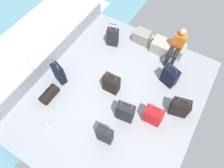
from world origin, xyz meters
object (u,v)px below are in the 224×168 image
object	(u,v)px
suitcase_1	(153,116)
suitcase_6	(125,112)
suitcase_5	(170,76)
cargo_crate_0	(142,36)
cargo_crate_2	(176,50)
suitcase_3	(111,84)
cargo_crate_1	(162,46)
suitcase_7	(113,37)
paper_cup	(48,125)
suitcase_2	(59,74)
suitcase_0	(105,135)
suitcase_4	(180,108)
duffel_bag	(49,94)
passenger_seated	(177,45)

from	to	relation	value
suitcase_1	suitcase_6	distance (m)	0.69
suitcase_1	suitcase_5	bearing A→B (deg)	94.30
cargo_crate_0	cargo_crate_2	distance (m)	1.13
suitcase_3	suitcase_6	size ratio (longest dim) A/B	0.89
cargo_crate_1	suitcase_7	bearing A→B (deg)	-159.21
cargo_crate_2	paper_cup	world-z (taller)	cargo_crate_2
cargo_crate_2	suitcase_2	bearing A→B (deg)	-133.19
suitcase_0	suitcase_5	world-z (taller)	suitcase_0
suitcase_2	cargo_crate_0	bearing A→B (deg)	63.12
suitcase_6	paper_cup	bearing A→B (deg)	-142.21
suitcase_6	suitcase_4	bearing A→B (deg)	36.94
suitcase_0	duffel_bag	xyz separation A→B (m)	(-1.90, 0.20, -0.17)
cargo_crate_0	duffel_bag	distance (m)	3.36
passenger_seated	suitcase_5	distance (m)	0.96
suitcase_0	suitcase_6	size ratio (longest dim) A/B	0.94
suitcase_3	duffel_bag	bearing A→B (deg)	-140.62
cargo_crate_2	suitcase_1	size ratio (longest dim) A/B	0.73
suitcase_0	suitcase_1	bearing A→B (deg)	53.99
cargo_crate_0	suitcase_1	bearing A→B (deg)	-57.95
suitcase_2	duffel_bag	world-z (taller)	suitcase_2
suitcase_3	duffel_bag	world-z (taller)	suitcase_3
cargo_crate_0	paper_cup	world-z (taller)	cargo_crate_0
passenger_seated	suitcase_6	size ratio (longest dim) A/B	1.32
cargo_crate_1	suitcase_2	distance (m)	3.19
cargo_crate_0	cargo_crate_2	xyz separation A→B (m)	(1.13, 0.03, -0.00)
passenger_seated	suitcase_4	world-z (taller)	passenger_seated
suitcase_0	passenger_seated	bearing A→B (deg)	82.28
paper_cup	cargo_crate_1	bearing A→B (deg)	69.09
passenger_seated	suitcase_6	world-z (taller)	passenger_seated
cargo_crate_0	duffel_bag	world-z (taller)	duffel_bag
passenger_seated	suitcase_6	xyz separation A→B (m)	(-0.31, -2.46, -0.24)
suitcase_5	cargo_crate_0	bearing A→B (deg)	142.23
suitcase_5	suitcase_7	distance (m)	2.12
suitcase_1	cargo_crate_2	bearing A→B (deg)	97.66
suitcase_1	suitcase_7	distance (m)	2.76
cargo_crate_2	paper_cup	size ratio (longest dim) A/B	5.29
cargo_crate_1	paper_cup	xyz separation A→B (m)	(-1.43, -3.73, -0.14)
duffel_bag	passenger_seated	bearing A→B (deg)	52.05
suitcase_2	suitcase_3	size ratio (longest dim) A/B	1.16
suitcase_0	suitcase_1	world-z (taller)	suitcase_0
suitcase_0	suitcase_3	world-z (taller)	suitcase_0
cargo_crate_0	cargo_crate_1	distance (m)	0.72
suitcase_1	paper_cup	xyz separation A→B (m)	(-2.16, -1.49, -0.22)
cargo_crate_0	suitcase_3	distance (m)	2.07
cargo_crate_0	suitcase_5	world-z (taller)	suitcase_5
suitcase_1	paper_cup	distance (m)	2.63
cargo_crate_2	suitcase_4	bearing A→B (deg)	-66.17
suitcase_0	suitcase_4	distance (m)	1.99
suitcase_1	suitcase_6	size ratio (longest dim) A/B	0.89
suitcase_3	suitcase_4	bearing A→B (deg)	9.08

